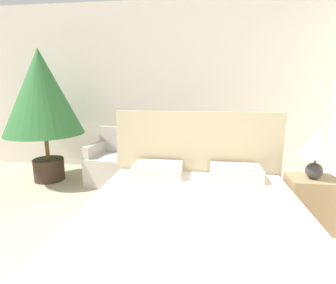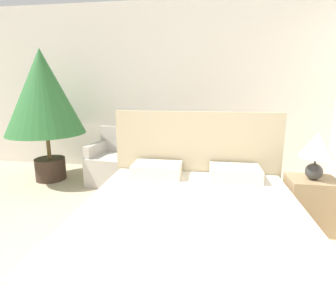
# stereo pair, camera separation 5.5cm
# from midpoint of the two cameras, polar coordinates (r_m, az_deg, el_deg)

# --- Properties ---
(wall_back) EXTENTS (10.00, 0.06, 2.90)m
(wall_back) POSITION_cam_midpoint_polar(r_m,az_deg,el_deg) (4.68, 0.84, 11.45)
(wall_back) COLOR silver
(wall_back) RESTS_ON ground_plane
(bed) EXTENTS (1.91, 2.01, 1.22)m
(bed) POSITION_cam_midpoint_polar(r_m,az_deg,el_deg) (2.40, 4.90, -18.28)
(bed) COLOR #8C7A5B
(bed) RESTS_ON ground_plane
(armchair_near_window_left) EXTENTS (0.72, 0.70, 0.86)m
(armchair_near_window_left) POSITION_cam_midpoint_polar(r_m,az_deg,el_deg) (4.22, -12.37, -4.99)
(armchair_near_window_left) COLOR #B7B2A8
(armchair_near_window_left) RESTS_ON ground_plane
(armchair_near_window_right) EXTENTS (0.71, 0.68, 0.86)m
(armchair_near_window_right) POSITION_cam_midpoint_polar(r_m,az_deg,el_deg) (4.00, 2.39, -5.68)
(armchair_near_window_right) COLOR #B7B2A8
(armchair_near_window_right) RESTS_ON ground_plane
(potted_palm) EXTENTS (1.19, 1.19, 2.06)m
(potted_palm) POSITION_cam_midpoint_polar(r_m,az_deg,el_deg) (4.51, -26.09, 9.09)
(potted_palm) COLOR #38281E
(potted_palm) RESTS_ON ground_plane
(nightstand) EXTENTS (0.48, 0.37, 0.57)m
(nightstand) POSITION_cam_midpoint_polar(r_m,az_deg,el_deg) (3.22, 28.13, -11.66)
(nightstand) COLOR #937A56
(nightstand) RESTS_ON ground_plane
(table_lamp) EXTENTS (0.33, 0.33, 0.49)m
(table_lamp) POSITION_cam_midpoint_polar(r_m,az_deg,el_deg) (3.02, 29.19, -1.19)
(table_lamp) COLOR #333333
(table_lamp) RESTS_ON nightstand
(side_table) EXTENTS (0.39, 0.39, 0.48)m
(side_table) POSITION_cam_midpoint_polar(r_m,az_deg,el_deg) (4.08, -5.21, -5.98)
(side_table) COLOR #B7AD93
(side_table) RESTS_ON ground_plane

